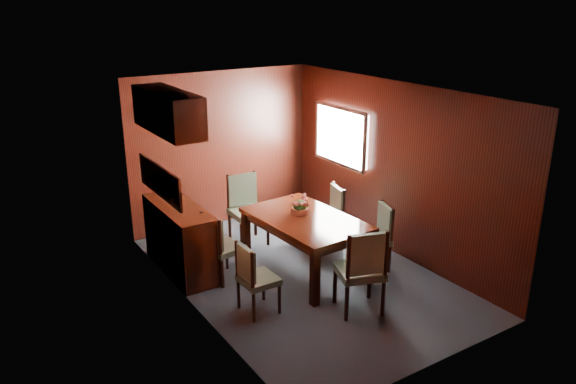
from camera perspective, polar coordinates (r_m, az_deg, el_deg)
ground at (r=7.39m, az=1.46°, el=-8.45°), size 4.50×4.50×0.00m
room_shell at (r=7.01m, az=-0.67°, el=4.31°), size 3.06×4.52×2.41m
sideboard at (r=7.48m, az=-10.87°, el=-4.65°), size 0.48×1.40×0.90m
dining_table at (r=7.23m, az=1.81°, el=-3.39°), size 1.11×1.69×0.76m
chair_left_near at (r=6.39m, az=-3.54°, el=-8.41°), size 0.39×0.41×0.86m
chair_left_far at (r=7.12m, az=-6.99°, el=-5.20°), size 0.49×0.50×0.91m
chair_right_near at (r=7.49m, az=9.08°, el=-4.14°), size 0.52×0.53×0.89m
chair_right_far at (r=8.04m, az=4.32°, el=-2.18°), size 0.51×0.52×0.91m
chair_head at (r=6.37m, az=7.56°, el=-7.54°), size 0.62×0.61×1.05m
chair_foot at (r=8.18m, az=-4.30°, el=-1.30°), size 0.51×0.49×1.03m
flower_centerpiece at (r=7.29m, az=1.23°, el=-1.26°), size 0.25×0.25×0.25m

